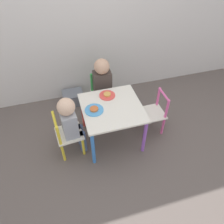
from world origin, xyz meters
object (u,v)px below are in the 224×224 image
object	(u,v)px
chair_green	(102,94)
storage_bin	(73,98)
kids_table	(112,112)
chair_yellow	(67,135)
chair_pink	(154,113)
child_back	(103,83)
plate_back	(107,95)
child_left	(71,121)
plate_left	(94,110)

from	to	relation	value
chair_green	storage_bin	distance (m)	0.45
kids_table	storage_bin	distance (m)	0.87
chair_green	storage_bin	size ratio (longest dim) A/B	1.93
chair_yellow	storage_bin	xyz separation A→B (m)	(0.16, 0.78, -0.17)
chair_green	chair_pink	distance (m)	0.68
child_back	plate_back	size ratio (longest dim) A/B	4.47
child_left	kids_table	bearing A→B (deg)	-90.00
chair_green	child_back	distance (m)	0.22
chair_yellow	plate_back	size ratio (longest dim) A/B	3.01
chair_pink	plate_back	world-z (taller)	chair_pink
kids_table	plate_left	distance (m)	0.20
plate_back	plate_left	xyz separation A→B (m)	(-0.18, -0.18, -0.00)
plate_back	chair_green	bearing A→B (deg)	87.33
chair_green	chair_yellow	xyz separation A→B (m)	(-0.50, -0.53, 0.00)
chair_yellow	storage_bin	bearing A→B (deg)	-16.76
kids_table	chair_yellow	world-z (taller)	chair_yellow
kids_table	plate_left	size ratio (longest dim) A/B	3.26
kids_table	chair_pink	xyz separation A→B (m)	(0.49, 0.00, -0.16)
child_back	storage_bin	world-z (taller)	child_back
chair_green	child_left	distance (m)	0.71
kids_table	plate_back	distance (m)	0.20
child_back	plate_left	xyz separation A→B (m)	(-0.20, -0.43, 0.02)
child_back	chair_green	bearing A→B (deg)	90.00
plate_back	kids_table	bearing A→B (deg)	-90.00
child_back	child_left	bearing A→B (deg)	-131.55
chair_pink	child_left	bearing A→B (deg)	-87.86
chair_green	chair_pink	size ratio (longest dim) A/B	1.00
plate_back	storage_bin	distance (m)	0.76
chair_green	storage_bin	xyz separation A→B (m)	(-0.34, 0.24, -0.17)
kids_table	child_left	size ratio (longest dim) A/B	0.85
kids_table	chair_green	bearing A→B (deg)	88.33
child_left	plate_back	xyz separation A→B (m)	(0.43, 0.22, 0.05)
chair_yellow	chair_pink	distance (m)	0.98
chair_green	child_back	bearing A→B (deg)	-90.00
kids_table	chair_pink	distance (m)	0.52
chair_pink	child_left	size ratio (longest dim) A/B	0.72
chair_yellow	plate_back	bearing A→B (deg)	-70.17
storage_bin	chair_green	bearing A→B (deg)	-35.43
kids_table	chair_green	xyz separation A→B (m)	(0.01, 0.49, -0.16)
chair_green	child_left	world-z (taller)	child_left
plate_left	storage_bin	world-z (taller)	plate_left
plate_back	plate_left	world-z (taller)	same
chair_pink	storage_bin	size ratio (longest dim) A/B	1.93
chair_pink	plate_left	distance (m)	0.71
chair_yellow	child_back	size ratio (longest dim) A/B	0.67
storage_bin	plate_back	bearing A→B (deg)	-59.25
chair_pink	child_back	world-z (taller)	child_back
storage_bin	kids_table	bearing A→B (deg)	-65.96
plate_back	storage_bin	size ratio (longest dim) A/B	0.64
chair_yellow	child_left	distance (m)	0.19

